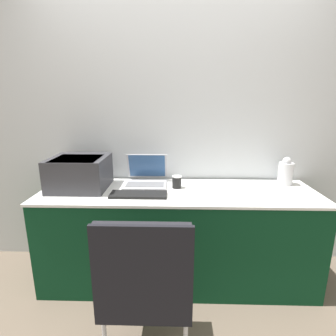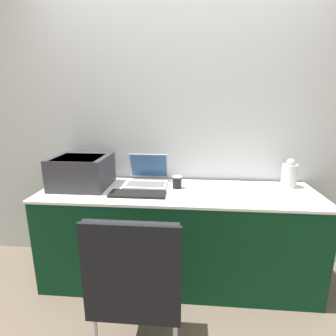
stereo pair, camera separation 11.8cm
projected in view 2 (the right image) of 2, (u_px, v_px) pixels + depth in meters
name	position (u px, v px, depth m)	size (l,w,h in m)	color
ground_plane	(175.00, 304.00, 1.99)	(14.00, 14.00, 0.00)	#6B5B4C
wall_back	(181.00, 124.00, 2.33)	(8.00, 0.05, 2.60)	silver
table	(178.00, 236.00, 2.19)	(2.21, 0.64, 0.80)	#0C381E
printer	(82.00, 170.00, 2.17)	(0.44, 0.42, 0.26)	#333338
laptop_left	(147.00, 177.00, 2.27)	(0.36, 0.34, 0.25)	#B7B7BC
external_keyboard	(138.00, 194.00, 2.00)	(0.43, 0.16, 0.02)	black
coffee_cup	(177.00, 182.00, 2.15)	(0.08, 0.08, 0.10)	black
metal_pitcher	(289.00, 174.00, 2.18)	(0.13, 0.13, 0.24)	silver
chair	(136.00, 281.00, 1.37)	(0.48, 0.45, 0.96)	black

